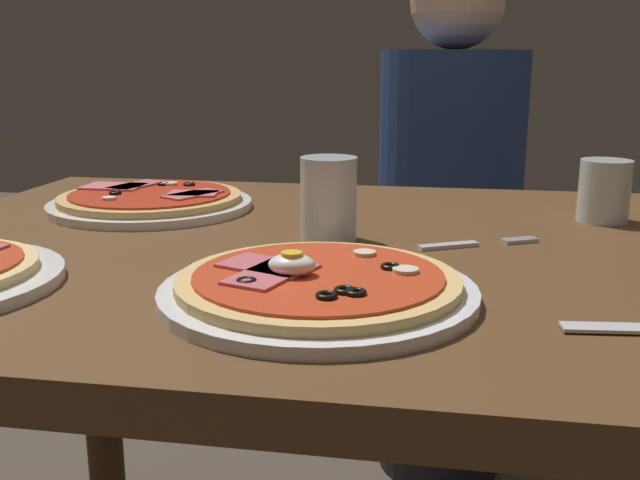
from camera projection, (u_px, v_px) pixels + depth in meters
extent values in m
cube|color=brown|center=(314.00, 258.00, 0.90)|extent=(1.10, 0.85, 0.04)
cylinder|color=#3C2715|center=(100.00, 381.00, 1.42)|extent=(0.07, 0.07, 0.70)
cylinder|color=#3C2715|center=(633.00, 423.00, 1.26)|extent=(0.07, 0.07, 0.70)
cylinder|color=white|center=(318.00, 293.00, 0.68)|extent=(0.30, 0.30, 0.01)
cylinder|color=#DBB26B|center=(318.00, 282.00, 0.68)|extent=(0.27, 0.27, 0.01)
cylinder|color=red|center=(318.00, 275.00, 0.68)|extent=(0.23, 0.23, 0.00)
torus|color=black|center=(356.00, 292.00, 0.62)|extent=(0.02, 0.02, 0.00)
torus|color=black|center=(390.00, 266.00, 0.69)|extent=(0.02, 0.02, 0.00)
torus|color=black|center=(345.00, 290.00, 0.62)|extent=(0.02, 0.02, 0.00)
torus|color=black|center=(246.00, 281.00, 0.65)|extent=(0.02, 0.02, 0.00)
torus|color=black|center=(327.00, 295.00, 0.61)|extent=(0.02, 0.02, 0.00)
cube|color=#C65B66|center=(268.00, 266.00, 0.70)|extent=(0.10, 0.08, 0.00)
cube|color=#C65B66|center=(268.00, 273.00, 0.67)|extent=(0.08, 0.11, 0.00)
cylinder|color=beige|center=(298.00, 271.00, 0.68)|extent=(0.02, 0.02, 0.00)
cylinder|color=beige|center=(365.00, 253.00, 0.74)|extent=(0.02, 0.02, 0.00)
cylinder|color=beige|center=(406.00, 270.00, 0.68)|extent=(0.02, 0.02, 0.00)
ellipsoid|color=white|center=(292.00, 265.00, 0.67)|extent=(0.04, 0.03, 0.02)
cylinder|color=yellow|center=(292.00, 254.00, 0.67)|extent=(0.02, 0.02, 0.00)
cylinder|color=white|center=(151.00, 205.00, 1.10)|extent=(0.30, 0.30, 0.01)
cylinder|color=tan|center=(151.00, 198.00, 1.09)|extent=(0.27, 0.27, 0.01)
cylinder|color=#B72D19|center=(150.00, 193.00, 1.09)|extent=(0.24, 0.24, 0.00)
torus|color=black|center=(189.00, 184.00, 1.15)|extent=(0.02, 0.02, 0.00)
torus|color=black|center=(163.00, 184.00, 1.15)|extent=(0.02, 0.02, 0.00)
torus|color=black|center=(115.00, 193.00, 1.08)|extent=(0.02, 0.02, 0.00)
cube|color=#D16B70|center=(193.00, 194.00, 1.07)|extent=(0.08, 0.10, 0.00)
cube|color=#C65B66|center=(136.00, 185.00, 1.15)|extent=(0.07, 0.10, 0.00)
cube|color=#D16B70|center=(193.00, 194.00, 1.07)|extent=(0.08, 0.06, 0.00)
cube|color=#D16B70|center=(114.00, 186.00, 1.14)|extent=(0.09, 0.06, 0.00)
cylinder|color=beige|center=(109.00, 198.00, 1.03)|extent=(0.02, 0.02, 0.00)
cylinder|color=beige|center=(170.00, 184.00, 1.16)|extent=(0.02, 0.02, 0.00)
cylinder|color=silver|center=(329.00, 199.00, 0.90)|extent=(0.07, 0.07, 0.10)
cylinder|color=silver|center=(329.00, 230.00, 0.91)|extent=(0.06, 0.06, 0.03)
cylinder|color=silver|center=(604.00, 191.00, 1.00)|extent=(0.07, 0.07, 0.09)
cylinder|color=silver|center=(603.00, 206.00, 1.01)|extent=(0.06, 0.06, 0.04)
cube|color=silver|center=(448.00, 247.00, 0.87)|extent=(0.07, 0.05, 0.00)
cube|color=silver|center=(523.00, 242.00, 0.89)|extent=(0.04, 0.02, 0.00)
cube|color=silver|center=(521.00, 241.00, 0.89)|extent=(0.04, 0.02, 0.00)
cube|color=silver|center=(518.00, 240.00, 0.90)|extent=(0.04, 0.02, 0.00)
cube|color=silver|center=(516.00, 239.00, 0.90)|extent=(0.04, 0.02, 0.00)
cube|color=silver|center=(629.00, 328.00, 0.60)|extent=(0.11, 0.03, 0.00)
cylinder|color=black|center=(442.00, 375.00, 1.74)|extent=(0.29, 0.29, 0.46)
cylinder|color=navy|center=(450.00, 171.00, 1.62)|extent=(0.32, 0.32, 0.52)
sphere|color=beige|center=(458.00, 1.00, 1.53)|extent=(0.20, 0.20, 0.20)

